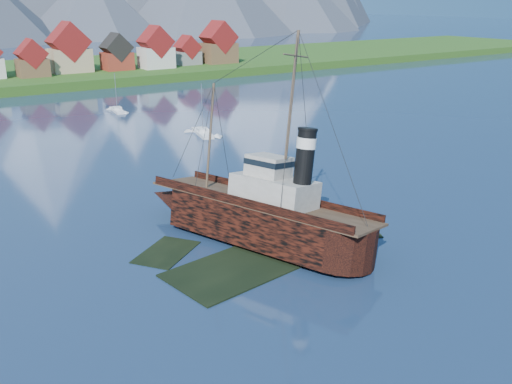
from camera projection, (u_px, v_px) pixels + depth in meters
ground at (259, 252)px, 66.20m from camera, size 1400.00×1400.00×0.00m
shoal at (261, 245)px, 68.94m from camera, size 31.71×21.24×1.14m
seawall at (9, 96)px, 169.54m from camera, size 600.00×2.50×2.00m
tugboat_wreck at (251, 212)px, 69.38m from camera, size 7.71×33.22×26.32m
sailboat_e at (117, 111)px, 147.16m from camera, size 3.36×8.99×10.18m
sailboat_f at (203, 133)px, 122.59m from camera, size 4.71×10.07×11.32m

